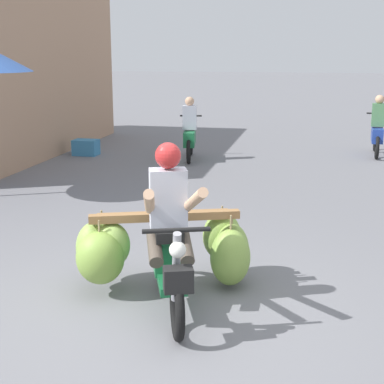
{
  "coord_description": "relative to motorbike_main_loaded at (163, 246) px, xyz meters",
  "views": [
    {
      "loc": [
        1.27,
        -4.67,
        2.39
      ],
      "look_at": [
        0.02,
        1.27,
        0.9
      ],
      "focal_mm": 54.35,
      "sensor_mm": 36.0,
      "label": 1
    }
  ],
  "objects": [
    {
      "name": "motorbike_distant_ahead_left",
      "position": [
        -1.27,
        7.18,
        0.07
      ],
      "size": [
        0.54,
        1.61,
        1.4
      ],
      "color": "black",
      "rests_on": "ground"
    },
    {
      "name": "ground_plane",
      "position": [
        0.14,
        -0.62,
        -0.5
      ],
      "size": [
        120.0,
        120.0,
        0.0
      ],
      "primitive_type": "plane",
      "color": "slate"
    },
    {
      "name": "motorbike_main_loaded",
      "position": [
        0.0,
        0.0,
        0.0
      ],
      "size": [
        1.83,
        1.98,
        1.58
      ],
      "color": "black",
      "rests_on": "ground"
    },
    {
      "name": "motorbike_distant_ahead_right",
      "position": [
        2.84,
        8.58,
        0.07
      ],
      "size": [
        0.5,
        1.62,
        1.4
      ],
      "color": "black",
      "rests_on": "ground"
    },
    {
      "name": "produce_crate",
      "position": [
        -3.76,
        7.28,
        -0.32
      ],
      "size": [
        0.56,
        0.4,
        0.36
      ],
      "primitive_type": "cube",
      "color": "teal",
      "rests_on": "ground"
    }
  ]
}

